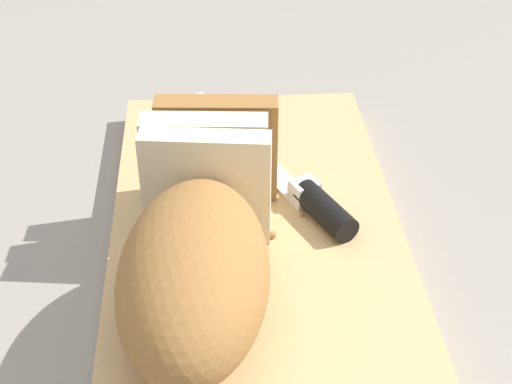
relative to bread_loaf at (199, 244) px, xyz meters
name	(u,v)px	position (x,y,z in m)	size (l,w,h in m)	color
ground_plane	(256,241)	(0.09, -0.05, -0.08)	(3.00, 3.00, 0.00)	gray
cutting_board	(256,231)	(0.09, -0.05, -0.06)	(0.45, 0.25, 0.03)	tan
bread_loaf	(199,244)	(0.00, 0.00, 0.00)	(0.29, 0.15, 0.10)	#996633
bread_knife	(301,190)	(0.11, -0.10, -0.04)	(0.28, 0.14, 0.02)	silver
crumb_near_knife	(215,180)	(0.15, -0.02, -0.05)	(0.00, 0.00, 0.00)	#996633
crumb_near_loaf	(259,206)	(0.10, -0.06, -0.05)	(0.00, 0.00, 0.00)	#996633
crumb_stray_left	(272,235)	(0.06, -0.06, -0.05)	(0.01, 0.01, 0.01)	#996633
crumb_stray_right	(302,213)	(0.09, -0.09, -0.05)	(0.00, 0.00, 0.00)	#996633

